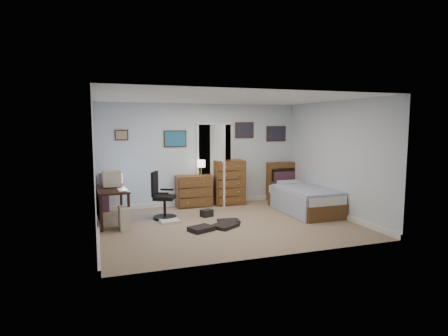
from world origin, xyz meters
The scene contains 15 objects.
floor centered at (0.00, 0.00, -0.01)m, with size 5.00×4.00×0.02m, color #9F836D.
computer_desk centered at (-2.29, 0.82, 0.55)m, with size 0.65×1.28×0.72m.
crt_monitor centered at (-2.18, 0.97, 0.90)m, with size 0.39×0.37×0.35m.
keyboard centered at (-2.02, 0.47, 0.73)m, with size 0.14×0.38×0.02m, color beige.
pc_tower centered at (-2.00, 0.27, 0.22)m, with size 0.22×0.41×0.43m.
office_chair centered at (-1.19, 0.83, 0.39)m, with size 0.64×0.64×1.01m.
media_stack centered at (-2.32, 1.93, 0.44)m, with size 0.18×0.18×0.88m, color maroon.
low_dresser centered at (-0.26, 1.77, 0.38)m, with size 0.86×0.43×0.76m, color brown.
table_lamp centered at (-0.06, 1.77, 1.03)m, with size 0.20×0.20×0.37m.
doorway centered at (0.35, 2.27, 1.00)m, with size 0.96×1.12×2.05m.
tall_dresser centered at (0.65, 1.75, 0.55)m, with size 0.75×0.44×1.11m, color brown.
headboard_bookcase centered at (2.33, 1.86, 0.53)m, with size 1.11×0.30×1.00m.
bed centered at (1.99, 0.40, 0.29)m, with size 1.03×1.89×0.62m.
wall_posters centered at (0.57, 1.98, 1.75)m, with size 4.38×0.04×0.60m.
floor_clutter centered at (-0.41, 0.05, 0.04)m, with size 1.59×1.40×0.15m.
Camera 1 is at (-2.46, -6.95, 1.99)m, focal length 30.00 mm.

